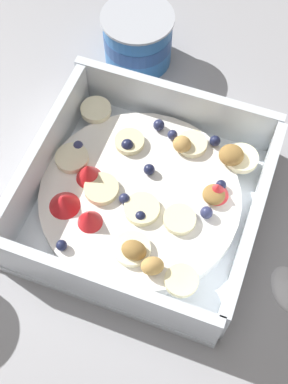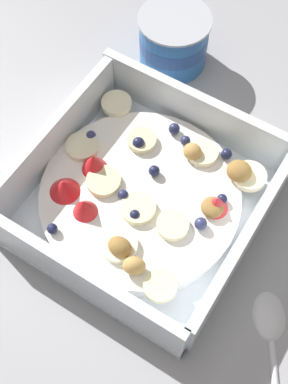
% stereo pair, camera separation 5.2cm
% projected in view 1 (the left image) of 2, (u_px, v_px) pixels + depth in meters
% --- Properties ---
extents(ground_plane, '(2.40, 2.40, 0.00)m').
position_uv_depth(ground_plane, '(140.00, 206.00, 0.55)').
color(ground_plane, '#9E9EA3').
extents(fruit_bowl, '(0.23, 0.23, 0.07)m').
position_uv_depth(fruit_bowl, '(144.00, 196.00, 0.53)').
color(fruit_bowl, white).
rests_on(fruit_bowl, ground).
extents(yogurt_cup, '(0.09, 0.09, 0.07)m').
position_uv_depth(yogurt_cup, '(138.00, 38.00, 0.62)').
color(yogurt_cup, '#3370B7').
rests_on(yogurt_cup, ground).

